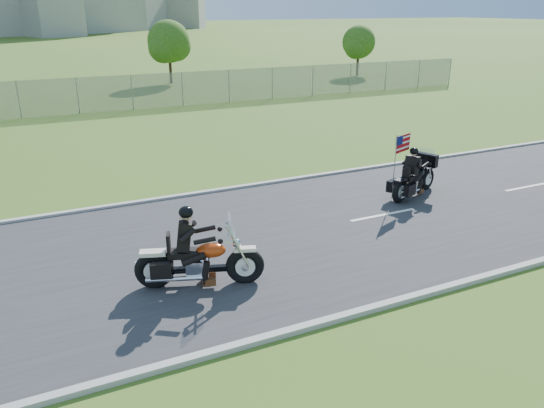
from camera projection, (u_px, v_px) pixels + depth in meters
name	position (u px, v px, depth m)	size (l,w,h in m)	color
ground	(256.00, 241.00, 13.68)	(420.00, 420.00, 0.00)	#32531A
road	(256.00, 240.00, 13.67)	(120.00, 8.00, 0.04)	#28282B
curb_north	(206.00, 192.00, 17.09)	(120.00, 0.18, 0.12)	#9E9B93
curb_south	(341.00, 317.00, 10.24)	(120.00, 0.18, 0.12)	#9E9B93
fence	(19.00, 100.00, 28.22)	(60.00, 0.03, 2.00)	gray
tree_fence_near	(169.00, 44.00, 40.46)	(3.52, 3.28, 4.75)	#382316
tree_fence_far	(359.00, 44.00, 45.32)	(3.08, 2.87, 4.20)	#382316
motorcycle_lead	(198.00, 261.00, 11.29)	(2.69, 1.27, 1.87)	black
motorcycle_follow	(414.00, 179.00, 16.70)	(2.34, 1.24, 2.04)	black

